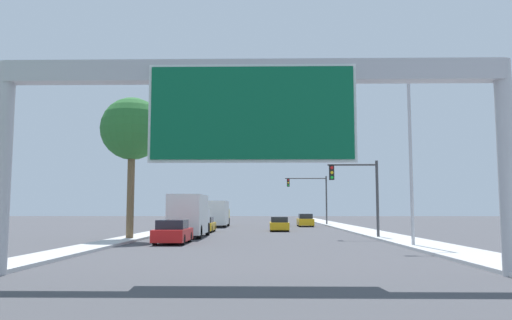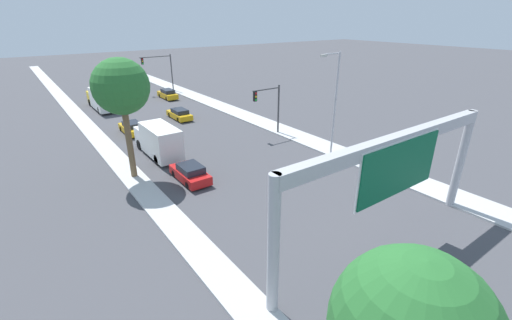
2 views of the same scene
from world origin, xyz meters
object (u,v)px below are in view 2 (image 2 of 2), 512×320
at_px(car_mid_right, 132,128).
at_px(traffic_light_mid_block, 162,67).
at_px(traffic_light_near_intersection, 270,103).
at_px(sign_gantry, 396,163).
at_px(car_far_left, 190,173).
at_px(truck_box_primary, 101,99).
at_px(truck_box_secondary, 158,140).
at_px(palm_tree_background, 121,88).
at_px(street_lamp_right, 334,98).
at_px(car_near_left, 168,94).
at_px(car_near_center, 180,114).

xyz_separation_m(car_mid_right, traffic_light_mid_block, (11.98, 20.17, 3.77)).
distance_m(traffic_light_near_intersection, traffic_light_mid_block, 30.01).
xyz_separation_m(sign_gantry, car_mid_right, (-5.25, 29.93, -4.72)).
relative_size(sign_gantry, car_mid_right, 3.82).
distance_m(car_far_left, truck_box_primary, 28.91).
distance_m(sign_gantry, car_mid_right, 30.76).
bearing_deg(sign_gantry, truck_box_secondary, 103.74).
relative_size(traffic_light_mid_block, palm_tree_background, 0.66).
bearing_deg(truck_box_secondary, street_lamp_right, -34.93).
distance_m(car_near_left, truck_box_primary, 10.60).
bearing_deg(palm_tree_background, truck_box_primary, 82.02).
distance_m(car_near_left, street_lamp_right, 33.31).
bearing_deg(car_far_left, car_mid_right, 90.00).
relative_size(car_far_left, palm_tree_background, 0.44).
height_order(traffic_light_mid_block, palm_tree_background, palm_tree_background).
height_order(car_near_center, car_far_left, car_far_left).
relative_size(car_near_left, street_lamp_right, 0.49).
height_order(car_far_left, traffic_light_near_intersection, traffic_light_near_intersection).
height_order(car_near_left, traffic_light_mid_block, traffic_light_mid_block).
bearing_deg(truck_box_primary, street_lamp_right, -66.73).
xyz_separation_m(car_near_left, street_lamp_right, (3.09, -32.80, 4.92)).
height_order(sign_gantry, car_far_left, sign_gantry).
bearing_deg(truck_box_primary, car_mid_right, -90.00).
bearing_deg(sign_gantry, palm_tree_background, 116.07).
relative_size(sign_gantry, truck_box_secondary, 2.30).
distance_m(car_near_center, truck_box_primary, 13.27).
bearing_deg(palm_tree_background, truck_box_secondary, 43.69).
bearing_deg(traffic_light_mid_block, sign_gantry, -97.65).
height_order(car_near_left, car_near_center, car_near_left).
bearing_deg(traffic_light_mid_block, car_mid_right, -120.71).
bearing_deg(traffic_light_mid_block, car_near_left, -105.52).
height_order(truck_box_primary, palm_tree_background, palm_tree_background).
height_order(truck_box_primary, traffic_light_near_intersection, traffic_light_near_intersection).
relative_size(car_near_center, truck_box_secondary, 0.62).
height_order(car_near_left, traffic_light_near_intersection, traffic_light_near_intersection).
relative_size(car_near_center, car_far_left, 1.07).
height_order(car_near_left, street_lamp_right, street_lamp_right).
bearing_deg(car_far_left, truck_box_primary, 90.00).
relative_size(sign_gantry, street_lamp_right, 1.74).
relative_size(truck_box_primary, palm_tree_background, 0.88).
distance_m(car_mid_right, traffic_light_mid_block, 23.76).
bearing_deg(car_mid_right, street_lamp_right, -52.88).
bearing_deg(car_far_left, traffic_light_mid_block, 71.31).
bearing_deg(palm_tree_background, traffic_light_mid_block, 64.11).
bearing_deg(traffic_light_mid_block, palm_tree_background, -115.89).
bearing_deg(truck_box_secondary, traffic_light_near_intersection, -6.21).
relative_size(sign_gantry, car_far_left, 3.95).
relative_size(car_near_center, traffic_light_mid_block, 0.71).
relative_size(car_near_left, palm_tree_background, 0.48).
bearing_deg(traffic_light_near_intersection, car_near_left, 94.78).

